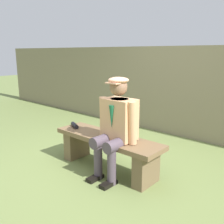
% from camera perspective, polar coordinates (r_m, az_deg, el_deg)
% --- Properties ---
extents(ground_plane, '(30.00, 30.00, 0.00)m').
position_cam_1_polar(ground_plane, '(3.66, -1.00, -12.61)').
color(ground_plane, olive).
extents(bench, '(1.63, 0.46, 0.48)m').
position_cam_1_polar(bench, '(3.53, -1.02, -7.82)').
color(bench, brown).
rests_on(bench, ground).
extents(seated_man, '(0.59, 0.60, 1.30)m').
position_cam_1_polar(seated_man, '(3.23, 0.94, -2.47)').
color(seated_man, tan).
rests_on(seated_man, ground).
extents(rolled_magazine, '(0.22, 0.15, 0.06)m').
position_cam_1_polar(rolled_magazine, '(3.90, -8.35, -2.96)').
color(rolled_magazine, black).
rests_on(rolled_magazine, bench).
extents(stadium_wall, '(12.00, 0.24, 1.71)m').
position_cam_1_polar(stadium_wall, '(5.09, 15.17, 4.43)').
color(stadium_wall, '#7E7559').
rests_on(stadium_wall, ground).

